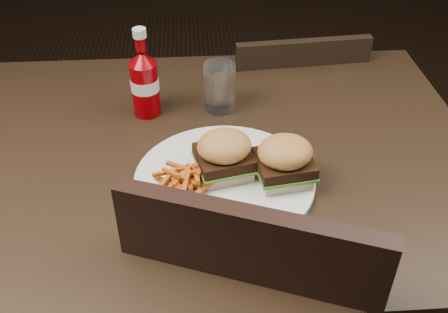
{
  "coord_description": "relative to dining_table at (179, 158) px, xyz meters",
  "views": [
    {
      "loc": [
        0.04,
        -0.83,
        1.38
      ],
      "look_at": [
        0.09,
        -0.09,
        0.8
      ],
      "focal_mm": 42.0,
      "sensor_mm": 36.0,
      "label": 1
    }
  ],
  "objects": [
    {
      "name": "chair_far",
      "position": [
        0.3,
        0.5,
        -0.3
      ],
      "size": [
        0.39,
        0.39,
        0.03
      ],
      "primitive_type": "cube",
      "rotation": [
        0.0,
        0.0,
        3.22
      ],
      "color": "black",
      "rests_on": "ground"
    },
    {
      "name": "sandwich_half_a",
      "position": [
        0.09,
        -0.09,
        0.04
      ],
      "size": [
        0.1,
        0.1,
        0.02
      ],
      "primitive_type": "cube",
      "rotation": [
        0.0,
        0.0,
        0.23
      ],
      "color": "beige",
      "rests_on": "plate"
    },
    {
      "name": "fries_pile",
      "position": [
        0.02,
        -0.11,
        0.05
      ],
      "size": [
        0.12,
        0.12,
        0.04
      ],
      "primitive_type": null,
      "rotation": [
        0.0,
        0.0,
        0.28
      ],
      "color": "#AB7313",
      "rests_on": "plate"
    },
    {
      "name": "plate",
      "position": [
        0.09,
        -0.1,
        0.03
      ],
      "size": [
        0.33,
        0.33,
        0.01
      ],
      "primitive_type": "cylinder",
      "color": "white",
      "rests_on": "dining_table"
    },
    {
      "name": "dining_table",
      "position": [
        0.0,
        0.0,
        0.0
      ],
      "size": [
        1.2,
        0.8,
        0.04
      ],
      "primitive_type": "cube",
      "color": "black",
      "rests_on": "ground"
    },
    {
      "name": "tumbler",
      "position": [
        0.09,
        0.15,
        0.08
      ],
      "size": [
        0.08,
        0.08,
        0.11
      ],
      "primitive_type": "cylinder",
      "rotation": [
        0.0,
        0.0,
        0.11
      ],
      "color": "white",
      "rests_on": "dining_table"
    },
    {
      "name": "sandwich_half_b",
      "position": [
        0.19,
        -0.11,
        0.04
      ],
      "size": [
        0.1,
        0.09,
        0.02
      ],
      "primitive_type": "cube",
      "rotation": [
        0.0,
        0.0,
        0.14
      ],
      "color": "beige",
      "rests_on": "plate"
    },
    {
      "name": "ketchup_bottle",
      "position": [
        -0.07,
        0.14,
        0.08
      ],
      "size": [
        0.08,
        0.08,
        0.12
      ],
      "primitive_type": "cylinder",
      "rotation": [
        0.0,
        0.0,
        -0.35
      ],
      "color": "#890005",
      "rests_on": "dining_table"
    }
  ]
}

